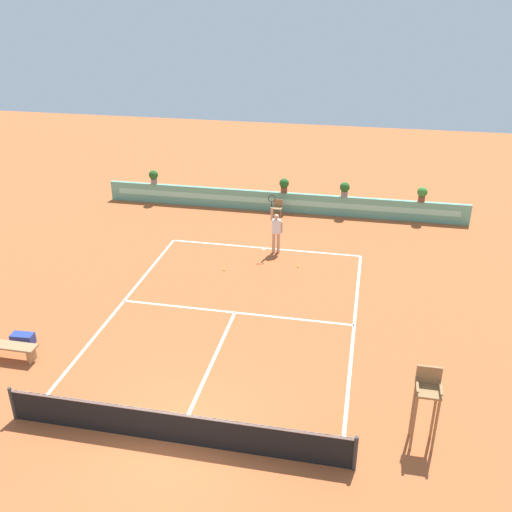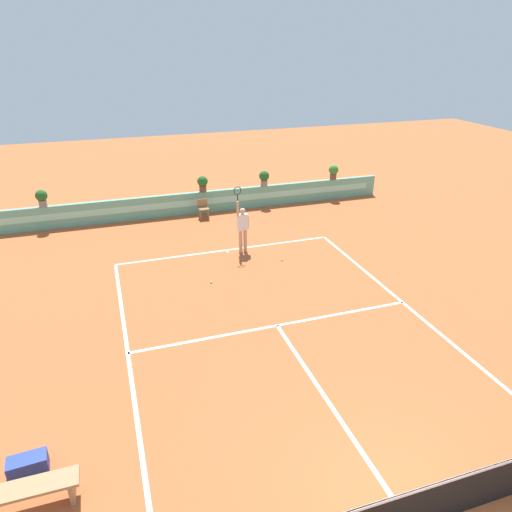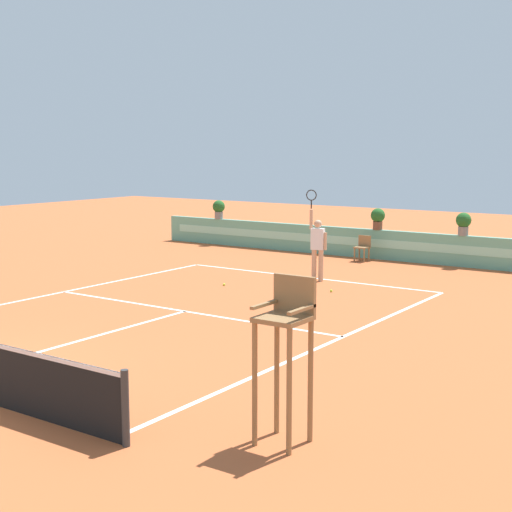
% 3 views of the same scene
% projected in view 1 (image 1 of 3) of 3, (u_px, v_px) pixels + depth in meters
% --- Properties ---
extents(ground_plane, '(60.00, 60.00, 0.00)m').
position_uv_depth(ground_plane, '(232.00, 319.00, 19.74)').
color(ground_plane, '#B2562D').
extents(court_lines, '(8.32, 11.94, 0.01)m').
position_uv_depth(court_lines, '(237.00, 308.00, 20.38)').
color(court_lines, white).
rests_on(court_lines, ground).
extents(net, '(8.92, 0.10, 1.00)m').
position_uv_depth(net, '(174.00, 427.00, 14.22)').
color(net, '#333333').
rests_on(net, ground).
extents(back_wall_barrier, '(18.00, 0.21, 1.00)m').
position_uv_depth(back_wall_barrier, '(281.00, 202.00, 28.72)').
color(back_wall_barrier, '#60A88E').
rests_on(back_wall_barrier, ground).
extents(umpire_chair, '(0.60, 0.60, 2.14)m').
position_uv_depth(umpire_chair, '(427.00, 399.00, 13.90)').
color(umpire_chair, olive).
rests_on(umpire_chair, ground).
extents(ball_kid_chair, '(0.44, 0.44, 0.85)m').
position_uv_depth(ball_kid_chair, '(278.00, 207.00, 28.09)').
color(ball_kid_chair, olive).
rests_on(ball_kid_chair, ground).
extents(bench_courtside, '(1.60, 0.44, 0.51)m').
position_uv_depth(bench_courtside, '(11.00, 349.00, 17.47)').
color(bench_courtside, '#99754C').
rests_on(bench_courtside, ground).
extents(gear_bag, '(0.72, 0.41, 0.36)m').
position_uv_depth(gear_bag, '(23.00, 339.00, 18.30)').
color(gear_bag, navy).
rests_on(gear_bag, ground).
extents(tennis_player, '(0.61, 0.30, 2.58)m').
position_uv_depth(tennis_player, '(276.00, 230.00, 24.11)').
color(tennis_player, tan).
rests_on(tennis_player, ground).
extents(tennis_ball_near_baseline, '(0.07, 0.07, 0.07)m').
position_uv_depth(tennis_ball_near_baseline, '(298.00, 266.00, 23.27)').
color(tennis_ball_near_baseline, '#CCE033').
rests_on(tennis_ball_near_baseline, ground).
extents(tennis_ball_mid_court, '(0.07, 0.07, 0.07)m').
position_uv_depth(tennis_ball_mid_court, '(224.00, 270.00, 23.01)').
color(tennis_ball_mid_court, '#CCE033').
rests_on(tennis_ball_mid_court, ground).
extents(potted_plant_far_right, '(0.48, 0.48, 0.72)m').
position_uv_depth(potted_plant_far_right, '(422.00, 193.00, 27.12)').
color(potted_plant_far_right, brown).
rests_on(potted_plant_far_right, back_wall_barrier).
extents(potted_plant_centre, '(0.48, 0.48, 0.72)m').
position_uv_depth(potted_plant_centre, '(284.00, 185.00, 28.30)').
color(potted_plant_centre, brown).
rests_on(potted_plant_centre, back_wall_barrier).
extents(potted_plant_far_left, '(0.48, 0.48, 0.72)m').
position_uv_depth(potted_plant_far_left, '(154.00, 176.00, 29.52)').
color(potted_plant_far_left, gray).
rests_on(potted_plant_far_left, back_wall_barrier).
extents(potted_plant_right, '(0.48, 0.48, 0.72)m').
position_uv_depth(potted_plant_right, '(345.00, 188.00, 27.77)').
color(potted_plant_right, gray).
rests_on(potted_plant_right, back_wall_barrier).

